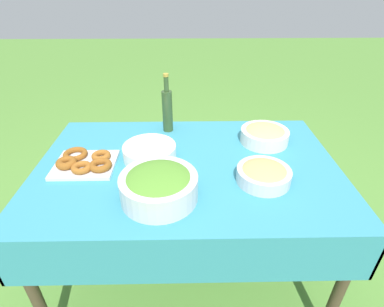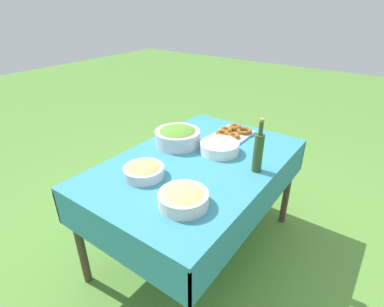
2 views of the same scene
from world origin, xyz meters
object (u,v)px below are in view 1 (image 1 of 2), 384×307
(pasta_bowl, at_px, (264,135))
(plate_stack, at_px, (149,152))
(salad_bowl, at_px, (158,185))
(donut_platter, at_px, (84,162))
(olive_oil_bottle, at_px, (167,109))
(bread_bowl, at_px, (263,174))

(pasta_bowl, height_order, plate_stack, pasta_bowl)
(salad_bowl, xyz_separation_m, donut_platter, (-0.37, 0.24, -0.04))
(salad_bowl, xyz_separation_m, olive_oil_bottle, (0.01, 0.60, 0.07))
(bread_bowl, bearing_deg, donut_platter, 170.81)
(salad_bowl, height_order, olive_oil_bottle, olive_oil_bottle)
(donut_platter, bearing_deg, plate_stack, 11.88)
(plate_stack, relative_size, bread_bowl, 1.09)
(donut_platter, relative_size, plate_stack, 1.15)
(salad_bowl, distance_m, donut_platter, 0.44)
(pasta_bowl, distance_m, donut_platter, 0.93)
(pasta_bowl, bearing_deg, donut_platter, -166.42)
(bread_bowl, bearing_deg, olive_oil_bottle, 131.45)
(bread_bowl, bearing_deg, pasta_bowl, 76.77)
(plate_stack, height_order, bread_bowl, bread_bowl)
(salad_bowl, relative_size, bread_bowl, 1.33)
(donut_platter, height_order, plate_stack, plate_stack)
(donut_platter, distance_m, bread_bowl, 0.83)
(salad_bowl, xyz_separation_m, bread_bowl, (0.45, 0.10, -0.03))
(salad_bowl, distance_m, bread_bowl, 0.46)
(salad_bowl, height_order, plate_stack, salad_bowl)
(plate_stack, bearing_deg, olive_oil_bottle, 76.12)
(pasta_bowl, distance_m, olive_oil_bottle, 0.55)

